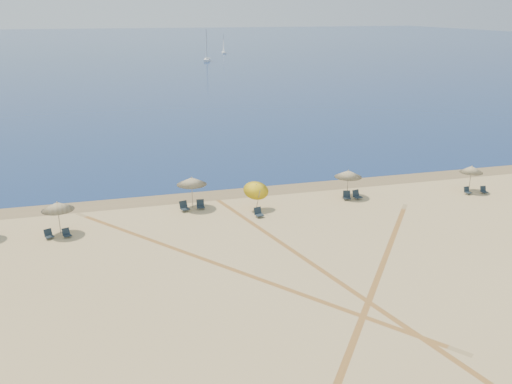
{
  "coord_description": "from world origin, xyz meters",
  "views": [
    {
      "loc": [
        -10.4,
        -17.99,
        14.65
      ],
      "look_at": [
        0.0,
        20.0,
        1.3
      ],
      "focal_mm": 38.16,
      "sensor_mm": 36.0,
      "label": 1
    }
  ],
  "objects_px": {
    "chair_3": "(184,207)",
    "chair_9": "(484,190)",
    "umbrella_4": "(348,174)",
    "umbrella_1": "(57,206)",
    "umbrella_5": "(472,169)",
    "chair_4": "(200,205)",
    "chair_7": "(357,195)",
    "chair_2": "(67,233)",
    "umbrella_3": "(256,188)",
    "umbrella_2": "(192,181)",
    "chair_8": "(467,191)",
    "sailboat_0": "(224,47)",
    "chair_5": "(259,213)",
    "chair_1": "(49,234)",
    "chair_6": "(347,196)",
    "sailboat_1": "(207,51)"
  },
  "relations": [
    {
      "from": "chair_2",
      "to": "chair_4",
      "type": "relative_size",
      "value": 1.01
    },
    {
      "from": "chair_1",
      "to": "umbrella_1",
      "type": "bearing_deg",
      "value": 18.8
    },
    {
      "from": "chair_3",
      "to": "umbrella_3",
      "type": "bearing_deg",
      "value": -29.59
    },
    {
      "from": "umbrella_4",
      "to": "umbrella_1",
      "type": "bearing_deg",
      "value": -174.89
    },
    {
      "from": "chair_3",
      "to": "chair_6",
      "type": "relative_size",
      "value": 1.08
    },
    {
      "from": "umbrella_4",
      "to": "chair_2",
      "type": "distance_m",
      "value": 21.96
    },
    {
      "from": "umbrella_4",
      "to": "chair_7",
      "type": "distance_m",
      "value": 1.86
    },
    {
      "from": "umbrella_5",
      "to": "chair_1",
      "type": "distance_m",
      "value": 33.41
    },
    {
      "from": "umbrella_3",
      "to": "chair_6",
      "type": "xyz_separation_m",
      "value": [
        7.67,
        0.38,
        -1.45
      ]
    },
    {
      "from": "umbrella_4",
      "to": "sailboat_1",
      "type": "distance_m",
      "value": 122.01
    },
    {
      "from": "chair_2",
      "to": "sailboat_0",
      "type": "height_order",
      "value": "sailboat_0"
    },
    {
      "from": "sailboat_1",
      "to": "chair_3",
      "type": "bearing_deg",
      "value": -87.45
    },
    {
      "from": "chair_3",
      "to": "umbrella_2",
      "type": "bearing_deg",
      "value": 21.14
    },
    {
      "from": "umbrella_2",
      "to": "umbrella_1",
      "type": "bearing_deg",
      "value": -163.91
    },
    {
      "from": "chair_4",
      "to": "chair_7",
      "type": "height_order",
      "value": "chair_7"
    },
    {
      "from": "chair_7",
      "to": "sailboat_1",
      "type": "xyz_separation_m",
      "value": [
        10.18,
        122.29,
        2.4
      ]
    },
    {
      "from": "umbrella_2",
      "to": "umbrella_4",
      "type": "relative_size",
      "value": 1.09
    },
    {
      "from": "umbrella_3",
      "to": "sailboat_0",
      "type": "xyz_separation_m",
      "value": [
        29.35,
        149.13,
        0.18
      ]
    },
    {
      "from": "chair_9",
      "to": "sailboat_0",
      "type": "distance_m",
      "value": 150.66
    },
    {
      "from": "chair_2",
      "to": "chair_1",
      "type": "bearing_deg",
      "value": 154.97
    },
    {
      "from": "umbrella_1",
      "to": "chair_3",
      "type": "distance_m",
      "value": 9.24
    },
    {
      "from": "chair_5",
      "to": "chair_9",
      "type": "bearing_deg",
      "value": -11.0
    },
    {
      "from": "umbrella_1",
      "to": "chair_8",
      "type": "relative_size",
      "value": 3.73
    },
    {
      "from": "umbrella_1",
      "to": "umbrella_3",
      "type": "xyz_separation_m",
      "value": [
        14.17,
        0.93,
        -0.25
      ]
    },
    {
      "from": "chair_7",
      "to": "umbrella_4",
      "type": "bearing_deg",
      "value": 111.16
    },
    {
      "from": "umbrella_4",
      "to": "sailboat_1",
      "type": "xyz_separation_m",
      "value": [
        10.69,
        121.54,
        0.77
      ]
    },
    {
      "from": "chair_8",
      "to": "chair_9",
      "type": "bearing_deg",
      "value": -13.46
    },
    {
      "from": "chair_9",
      "to": "sailboat_1",
      "type": "relative_size",
      "value": 0.07
    },
    {
      "from": "umbrella_1",
      "to": "sailboat_0",
      "type": "height_order",
      "value": "sailboat_0"
    },
    {
      "from": "chair_3",
      "to": "chair_9",
      "type": "bearing_deg",
      "value": -21.95
    },
    {
      "from": "chair_4",
      "to": "chair_8",
      "type": "height_order",
      "value": "chair_4"
    },
    {
      "from": "chair_3",
      "to": "chair_4",
      "type": "xyz_separation_m",
      "value": [
        1.27,
        0.12,
        -0.02
      ]
    },
    {
      "from": "chair_2",
      "to": "chair_3",
      "type": "bearing_deg",
      "value": -1.4
    },
    {
      "from": "chair_2",
      "to": "sailboat_0",
      "type": "relative_size",
      "value": 0.11
    },
    {
      "from": "umbrella_4",
      "to": "chair_7",
      "type": "bearing_deg",
      "value": -56.1
    },
    {
      "from": "umbrella_5",
      "to": "chair_3",
      "type": "distance_m",
      "value": 23.95
    },
    {
      "from": "umbrella_1",
      "to": "chair_6",
      "type": "distance_m",
      "value": 21.94
    },
    {
      "from": "umbrella_3",
      "to": "chair_2",
      "type": "distance_m",
      "value": 13.91
    },
    {
      "from": "umbrella_2",
      "to": "umbrella_3",
      "type": "relative_size",
      "value": 1.0
    },
    {
      "from": "chair_1",
      "to": "chair_5",
      "type": "bearing_deg",
      "value": -22.57
    },
    {
      "from": "chair_5",
      "to": "sailboat_0",
      "type": "height_order",
      "value": "sailboat_0"
    },
    {
      "from": "chair_1",
      "to": "chair_5",
      "type": "distance_m",
      "value": 14.64
    },
    {
      "from": "umbrella_2",
      "to": "chair_1",
      "type": "xyz_separation_m",
      "value": [
        -10.23,
        -3.38,
        -1.87
      ]
    },
    {
      "from": "sailboat_1",
      "to": "umbrella_2",
      "type": "bearing_deg",
      "value": -87.17
    },
    {
      "from": "chair_1",
      "to": "chair_2",
      "type": "distance_m",
      "value": 1.14
    },
    {
      "from": "chair_5",
      "to": "chair_9",
      "type": "distance_m",
      "value": 19.56
    },
    {
      "from": "umbrella_2",
      "to": "chair_9",
      "type": "distance_m",
      "value": 24.22
    },
    {
      "from": "chair_4",
      "to": "chair_7",
      "type": "distance_m",
      "value": 12.64
    },
    {
      "from": "umbrella_5",
      "to": "chair_9",
      "type": "bearing_deg",
      "value": -42.72
    },
    {
      "from": "chair_3",
      "to": "chair_8",
      "type": "distance_m",
      "value": 23.36
    }
  ]
}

